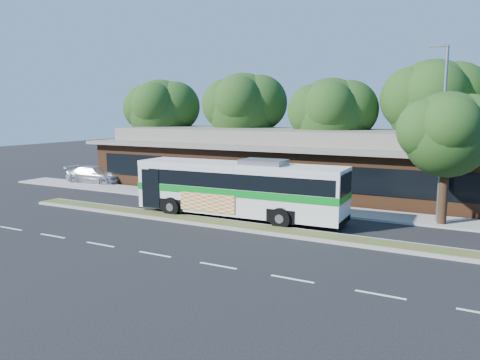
# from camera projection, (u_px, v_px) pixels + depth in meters

# --- Properties ---
(ground) EXTENTS (120.00, 120.00, 0.00)m
(ground) POSITION_uv_depth(u_px,v_px,m) (218.00, 228.00, 23.41)
(ground) COLOR black
(ground) RESTS_ON ground
(median_strip) EXTENTS (26.00, 1.10, 0.15)m
(median_strip) POSITION_uv_depth(u_px,v_px,m) (224.00, 224.00, 23.92)
(median_strip) COLOR #394B20
(median_strip) RESTS_ON ground
(sidewalk) EXTENTS (44.00, 2.60, 0.12)m
(sidewalk) POSITION_uv_depth(u_px,v_px,m) (271.00, 204.00, 28.98)
(sidewalk) COLOR gray
(sidewalk) RESTS_ON ground
(parking_lot) EXTENTS (14.00, 12.00, 0.01)m
(parking_lot) POSITION_uv_depth(u_px,v_px,m) (99.00, 178.00, 40.53)
(parking_lot) COLOR black
(parking_lot) RESTS_ON ground
(plaza_building) EXTENTS (33.20, 11.20, 4.45)m
(plaza_building) POSITION_uv_depth(u_px,v_px,m) (308.00, 161.00, 34.43)
(plaza_building) COLOR #512E19
(plaza_building) RESTS_ON ground
(lamp_post) EXTENTS (0.93, 0.18, 9.07)m
(lamp_post) POSITION_uv_depth(u_px,v_px,m) (442.00, 129.00, 23.46)
(lamp_post) COLOR slate
(lamp_post) RESTS_ON ground
(tree_bg_a) EXTENTS (6.47, 5.80, 8.63)m
(tree_bg_a) POSITION_uv_depth(u_px,v_px,m) (165.00, 110.00, 42.56)
(tree_bg_a) COLOR black
(tree_bg_a) RESTS_ON ground
(tree_bg_b) EXTENTS (6.69, 6.00, 9.00)m
(tree_bg_b) POSITION_uv_depth(u_px,v_px,m) (248.00, 107.00, 39.66)
(tree_bg_b) COLOR black
(tree_bg_b) RESTS_ON ground
(tree_bg_c) EXTENTS (6.24, 5.60, 8.26)m
(tree_bg_c) POSITION_uv_depth(u_px,v_px,m) (336.00, 114.00, 35.14)
(tree_bg_c) COLOR black
(tree_bg_c) RESTS_ON ground
(tree_bg_d) EXTENTS (6.91, 6.20, 9.37)m
(tree_bg_d) POSITION_uv_depth(u_px,v_px,m) (440.00, 102.00, 32.62)
(tree_bg_d) COLOR black
(tree_bg_d) RESTS_ON ground
(transit_bus) EXTENTS (11.77, 3.04, 3.28)m
(transit_bus) POSITION_uv_depth(u_px,v_px,m) (240.00, 185.00, 25.26)
(transit_bus) COLOR silver
(transit_bus) RESTS_ON ground
(sedan) EXTENTS (5.06, 2.57, 1.41)m
(sedan) POSITION_uv_depth(u_px,v_px,m) (95.00, 175.00, 37.67)
(sedan) COLOR silver
(sedan) RESTS_ON ground
(sidewalk_tree) EXTENTS (4.75, 4.26, 6.75)m
(sidewalk_tree) POSITION_uv_depth(u_px,v_px,m) (454.00, 133.00, 23.09)
(sidewalk_tree) COLOR black
(sidewalk_tree) RESTS_ON ground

